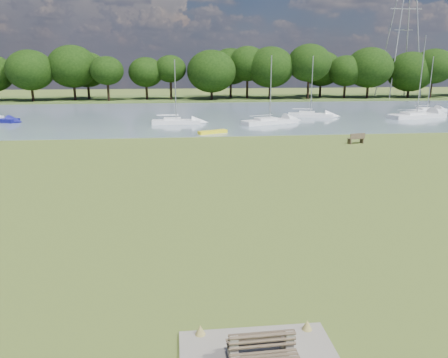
{
  "coord_description": "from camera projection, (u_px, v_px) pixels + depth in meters",
  "views": [
    {
      "loc": [
        -2.02,
        -23.49,
        7.61
      ],
      "look_at": [
        0.36,
        -2.0,
        1.82
      ],
      "focal_mm": 35.0,
      "sensor_mm": 36.0,
      "label": 1
    }
  ],
  "objects": [
    {
      "name": "sailboat_0",
      "position": [
        416.0,
        114.0,
        61.37
      ],
      "size": [
        9.09,
        4.71,
        11.12
      ],
      "rotation": [
        0.0,
        0.0,
        0.27
      ],
      "color": "white",
      "rests_on": "river"
    },
    {
      "name": "tree_line",
      "position": [
        225.0,
        68.0,
        89.24
      ],
      "size": [
        158.98,
        8.97,
        10.86
      ],
      "color": "black",
      "rests_on": "far_bank"
    },
    {
      "name": "bench_pair",
      "position": [
        262.0,
        350.0,
        11.17
      ],
      "size": [
        1.76,
        1.07,
        0.93
      ],
      "rotation": [
        0.0,
        0.0,
        0.03
      ],
      "color": "gray",
      "rests_on": "concrete_pad"
    },
    {
      "name": "sailboat_2",
      "position": [
        176.0,
        120.0,
        55.33
      ],
      "size": [
        6.11,
        1.9,
        7.93
      ],
      "rotation": [
        0.0,
        0.0,
        -0.03
      ],
      "color": "white",
      "rests_on": "river"
    },
    {
      "name": "sailboat_3",
      "position": [
        269.0,
        120.0,
        55.46
      ],
      "size": [
        7.67,
        4.62,
        8.41
      ],
      "rotation": [
        0.0,
        0.0,
        0.37
      ],
      "color": "white",
      "rests_on": "river"
    },
    {
      "name": "sailboat_6",
      "position": [
        427.0,
        109.0,
        68.15
      ],
      "size": [
        6.8,
        3.57,
        8.43
      ],
      "rotation": [
        0.0,
        0.0,
        0.28
      ],
      "color": "white",
      "rests_on": "river"
    },
    {
      "name": "ground",
      "position": [
        214.0,
        201.0,
        24.74
      ],
      "size": [
        220.0,
        220.0,
        0.0
      ],
      "primitive_type": "plane",
      "color": "olive"
    },
    {
      "name": "pylon",
      "position": [
        406.0,
        6.0,
        92.0
      ],
      "size": [
        7.07,
        4.95,
        30.26
      ],
      "color": "#98999C",
      "rests_on": "far_bank"
    },
    {
      "name": "riverbank_bench",
      "position": [
        356.0,
        138.0,
        42.03
      ],
      "size": [
        1.76,
        0.92,
        1.04
      ],
      "rotation": [
        0.0,
        0.0,
        0.26
      ],
      "color": "brown",
      "rests_on": "ground"
    },
    {
      "name": "sailboat_4",
      "position": [
        310.0,
        114.0,
        62.31
      ],
      "size": [
        6.52,
        3.39,
        8.42
      ],
      "rotation": [
        0.0,
        0.0,
        -0.27
      ],
      "color": "white",
      "rests_on": "river"
    },
    {
      "name": "river",
      "position": [
        189.0,
        115.0,
        65.06
      ],
      "size": [
        220.0,
        40.0,
        0.1
      ],
      "primitive_type": "cube",
      "color": "slate",
      "rests_on": "ground"
    },
    {
      "name": "kayak",
      "position": [
        213.0,
        132.0,
        47.93
      ],
      "size": [
        3.37,
        2.07,
        0.33
      ],
      "primitive_type": "cube",
      "rotation": [
        0.0,
        0.0,
        0.42
      ],
      "color": "yellow",
      "rests_on": "river"
    },
    {
      "name": "far_bank",
      "position": [
        185.0,
        99.0,
        93.86
      ],
      "size": [
        220.0,
        20.0,
        0.4
      ],
      "primitive_type": "cube",
      "color": "#4C6626",
      "rests_on": "ground"
    }
  ]
}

